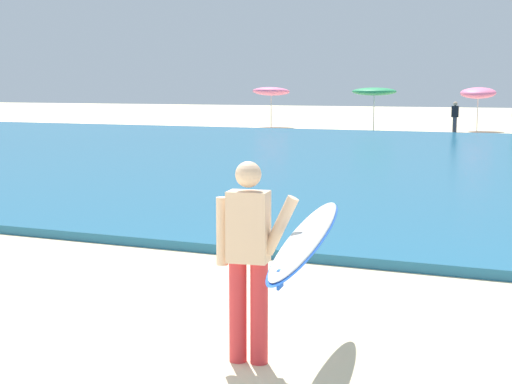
{
  "coord_description": "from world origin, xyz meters",
  "views": [
    {
      "loc": [
        4.59,
        -5.15,
        2.35
      ],
      "look_at": [
        1.03,
        3.17,
        1.1
      ],
      "focal_mm": 54.17,
      "sensor_mm": 36.0,
      "label": 1
    }
  ],
  "objects_px": {
    "beach_umbrella_0": "(271,91)",
    "beachgoer_near_row_mid": "(455,117)",
    "surfer_with_board": "(276,246)",
    "beach_umbrella_1": "(374,92)",
    "beach_umbrella_2": "(478,93)"
  },
  "relations": [
    {
      "from": "beach_umbrella_0",
      "to": "beachgoer_near_row_mid",
      "type": "relative_size",
      "value": 1.46
    },
    {
      "from": "surfer_with_board",
      "to": "beach_umbrella_1",
      "type": "relative_size",
      "value": 1.14
    },
    {
      "from": "surfer_with_board",
      "to": "beach_umbrella_2",
      "type": "xyz_separation_m",
      "value": [
        -2.91,
        35.58,
        0.93
      ]
    },
    {
      "from": "beach_umbrella_0",
      "to": "beach_umbrella_2",
      "type": "bearing_deg",
      "value": 4.05
    },
    {
      "from": "beach_umbrella_2",
      "to": "surfer_with_board",
      "type": "bearing_deg",
      "value": -85.32
    },
    {
      "from": "beach_umbrella_0",
      "to": "beach_umbrella_1",
      "type": "distance_m",
      "value": 6.39
    },
    {
      "from": "beach_umbrella_1",
      "to": "beach_umbrella_2",
      "type": "height_order",
      "value": "beach_umbrella_2"
    },
    {
      "from": "beachgoer_near_row_mid",
      "to": "beach_umbrella_0",
      "type": "bearing_deg",
      "value": 165.34
    },
    {
      "from": "beach_umbrella_2",
      "to": "beachgoer_near_row_mid",
      "type": "bearing_deg",
      "value": -99.32
    },
    {
      "from": "beach_umbrella_2",
      "to": "beachgoer_near_row_mid",
      "type": "relative_size",
      "value": 1.47
    },
    {
      "from": "beach_umbrella_0",
      "to": "surfer_with_board",
      "type": "bearing_deg",
      "value": -67.89
    },
    {
      "from": "surfer_with_board",
      "to": "beachgoer_near_row_mid",
      "type": "height_order",
      "value": "surfer_with_board"
    },
    {
      "from": "surfer_with_board",
      "to": "beachgoer_near_row_mid",
      "type": "distance_m",
      "value": 32.19
    },
    {
      "from": "beach_umbrella_2",
      "to": "beachgoer_near_row_mid",
      "type": "xyz_separation_m",
      "value": [
        -0.59,
        -3.58,
        -1.12
      ]
    },
    {
      "from": "beach_umbrella_1",
      "to": "beachgoer_near_row_mid",
      "type": "relative_size",
      "value": 1.45
    }
  ]
}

